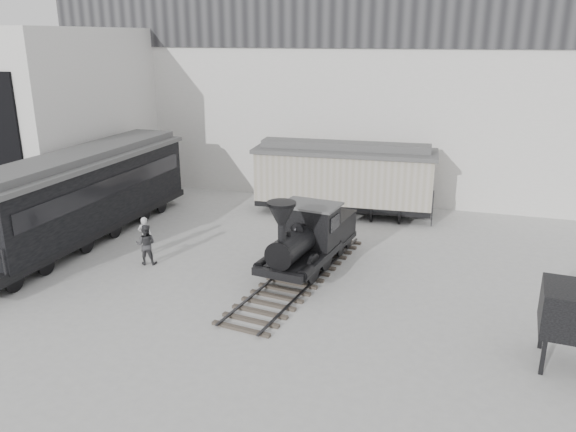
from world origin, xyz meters
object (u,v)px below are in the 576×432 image
(boxcar, at_px, (344,177))
(passenger_coach, at_px, (84,195))
(visitor_b, at_px, (146,244))
(visitor_a, at_px, (145,236))
(locomotive, at_px, (307,242))

(boxcar, distance_m, passenger_coach, 12.25)
(passenger_coach, distance_m, visitor_b, 4.56)
(boxcar, relative_size, visitor_a, 5.61)
(locomotive, bearing_deg, passenger_coach, -175.43)
(visitor_a, relative_size, visitor_b, 0.99)
(boxcar, height_order, visitor_a, boxcar)
(locomotive, xyz_separation_m, visitor_b, (-6.21, -1.20, -0.38))
(locomotive, height_order, visitor_b, locomotive)
(locomotive, distance_m, visitor_a, 6.78)
(visitor_b, bearing_deg, locomotive, 174.83)
(passenger_coach, distance_m, visitor_a, 3.78)
(visitor_b, bearing_deg, boxcar, -140.40)
(boxcar, bearing_deg, passenger_coach, -148.57)
(locomotive, height_order, boxcar, boxcar)
(locomotive, distance_m, boxcar, 7.64)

